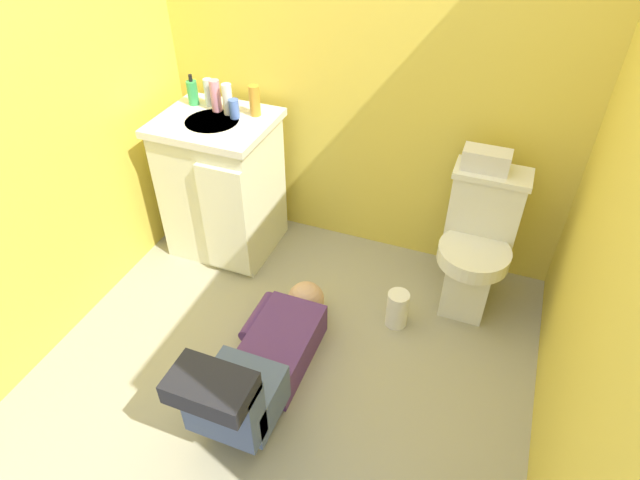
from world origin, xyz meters
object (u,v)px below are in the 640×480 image
vanity_cabinet (223,185)px  tissue_box (486,160)px  person_plumber (260,363)px  paper_towel_roll (397,309)px  faucet (226,99)px  soap_dispenser (193,92)px  bottle_clear (209,92)px  bottle_white (228,99)px  bottle_pink (216,96)px  toilet (476,245)px  bottle_amber (255,101)px  bottle_blue (234,109)px

vanity_cabinet → tissue_box: tissue_box is taller
person_plumber → paper_towel_roll: 0.77m
faucet → paper_towel_roll: size_ratio=0.49×
soap_dispenser → bottle_clear: bearing=14.7°
bottle_white → tissue_box: bearing=1.9°
bottle_pink → bottle_white: 0.08m
soap_dispenser → bottle_pink: bearing=-8.8°
faucet → bottle_white: 0.08m
person_plumber → bottle_pink: bearing=124.9°
toilet → bottle_white: 1.48m
vanity_cabinet → bottle_amber: 0.53m
faucet → bottle_clear: bearing=178.4°
bottle_pink → tissue_box: bearing=1.3°
person_plumber → vanity_cabinet: bearing=126.4°
toilet → faucet: bearing=175.9°
bottle_clear → soap_dispenser: bearing=-165.3°
bottle_blue → person_plumber: bearing=-59.4°
bottle_clear → paper_towel_roll: bottle_clear is taller
bottle_pink → paper_towel_roll: 1.45m
tissue_box → person_plumber: bearing=-125.2°
bottle_white → bottle_amber: 0.14m
vanity_cabinet → soap_dispenser: size_ratio=4.94×
tissue_box → soap_dispenser: bearing=-179.7°
bottle_amber → vanity_cabinet: bearing=-144.2°
bottle_blue → bottle_pink: bearing=162.3°
vanity_cabinet → tissue_box: size_ratio=3.73×
bottle_white → bottle_amber: bearing=15.2°
person_plumber → bottle_white: size_ratio=6.54×
bottle_white → bottle_blue: bearing=-30.4°
bottle_pink → bottle_amber: size_ratio=1.05×
bottle_clear → bottle_pink: bottle_pink is taller
person_plumber → bottle_clear: (-0.76, 1.03, 0.72)m
vanity_cabinet → person_plumber: size_ratio=0.77×
vanity_cabinet → bottle_pink: bottle_pink is taller
faucet → bottle_amber: 0.18m
vanity_cabinet → bottle_amber: bottle_amber is taller
bottle_white → paper_towel_roll: bottle_white is taller
bottle_white → paper_towel_roll: bearing=-18.8°
paper_towel_roll → vanity_cabinet: bearing=166.1°
bottle_clear → paper_towel_roll: size_ratio=0.71×
vanity_cabinet → soap_dispenser: bearing=146.9°
faucet → person_plumber: (0.66, -1.03, -0.69)m
bottle_white → paper_towel_roll: size_ratio=0.79×
soap_dispenser → bottle_clear: 0.09m
person_plumber → bottle_pink: 1.41m
toilet → person_plumber: toilet is taller
person_plumber → bottle_clear: bearing=126.3°
bottle_amber → bottle_blue: bearing=-141.7°
toilet → bottle_blue: (-1.32, 0.02, 0.50)m
faucet → bottle_amber: (0.18, -0.02, 0.03)m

